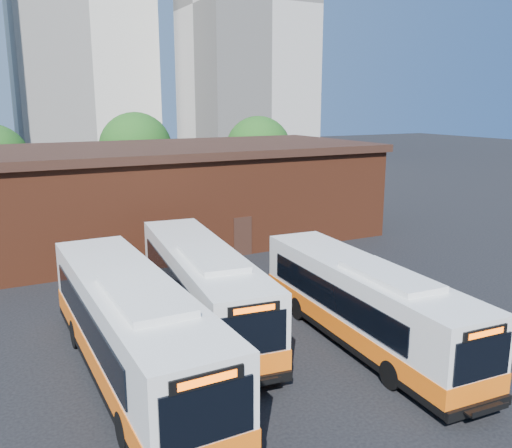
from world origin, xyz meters
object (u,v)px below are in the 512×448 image
bus_west (132,333)px  transit_worker (491,371)px  bus_midwest (202,289)px  bus_mideast (364,307)px

bus_west → transit_worker: bus_west is taller
transit_worker → bus_west: bearing=40.4°
bus_west → bus_midwest: (3.84, 3.30, -0.09)m
bus_midwest → bus_mideast: size_ratio=1.05×
bus_midwest → bus_west: bearing=-133.0°
bus_midwest → transit_worker: (6.02, -9.58, -0.74)m
bus_west → transit_worker: bearing=-33.2°
bus_mideast → transit_worker: size_ratio=7.28×
bus_midwest → bus_mideast: (4.85, -4.62, -0.08)m
bus_west → bus_mideast: (8.68, -1.32, -0.16)m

